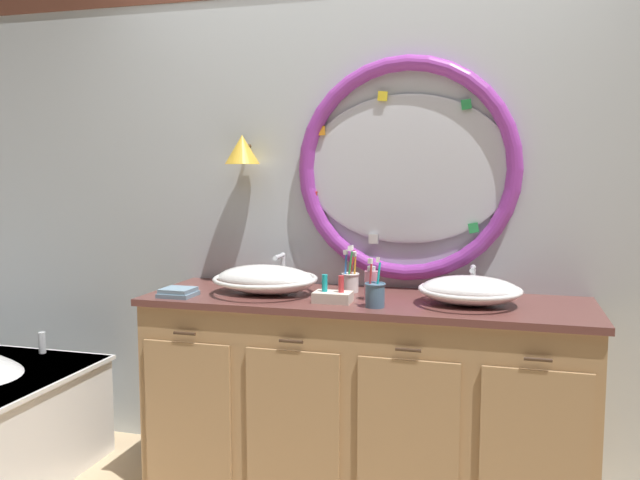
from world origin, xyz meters
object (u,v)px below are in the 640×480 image
toiletry_basket (333,296)px  sink_basin_left (265,279)px  toothbrush_holder_right (375,294)px  folded_hand_towel (178,292)px  toothbrush_holder_left (350,280)px  sink_basin_right (470,290)px  soap_dispenser (371,284)px

toiletry_basket → sink_basin_left: bearing=163.2°
toothbrush_holder_right → folded_hand_towel: toothbrush_holder_right is taller
folded_hand_towel → toiletry_basket: bearing=5.0°
toothbrush_holder_left → toothbrush_holder_right: bearing=-60.0°
sink_basin_left → sink_basin_right: (0.90, -0.00, -0.01)m
sink_basin_right → toothbrush_holder_right: toothbrush_holder_right is taller
sink_basin_left → toothbrush_holder_right: size_ratio=2.28×
soap_dispenser → toothbrush_holder_left: bearing=130.2°
sink_basin_left → folded_hand_towel: bearing=-155.0°
sink_basin_right → folded_hand_towel: 1.26m
sink_basin_right → toiletry_basket: bearing=-169.6°
sink_basin_right → folded_hand_towel: size_ratio=2.90×
toothbrush_holder_left → soap_dispenser: toothbrush_holder_left is taller
toothbrush_holder_right → sink_basin_left: bearing=164.0°
soap_dispenser → folded_hand_towel: bearing=-169.3°
toothbrush_holder_left → soap_dispenser: bearing=-49.8°
toothbrush_holder_right → soap_dispenser: bearing=106.8°
sink_basin_right → toothbrush_holder_right: bearing=-157.6°
sink_basin_left → toothbrush_holder_left: size_ratio=2.19×
toothbrush_holder_left → toiletry_basket: bearing=-94.0°
sink_basin_left → toothbrush_holder_left: bearing=22.1°
toothbrush_holder_left → sink_basin_left: bearing=-157.9°
sink_basin_left → sink_basin_right: sink_basin_left is taller
sink_basin_right → folded_hand_towel: bearing=-172.6°
toiletry_basket → toothbrush_holder_right: bearing=-14.7°
folded_hand_towel → toiletry_basket: 0.69m
toothbrush_holder_right → toiletry_basket: size_ratio=1.31×
folded_hand_towel → toiletry_basket: toiletry_basket is taller
sink_basin_right → toothbrush_holder_right: 0.40m
sink_basin_left → toiletry_basket: (0.34, -0.10, -0.04)m
sink_basin_right → toiletry_basket: sink_basin_right is taller
sink_basin_right → toothbrush_holder_right: size_ratio=2.05×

